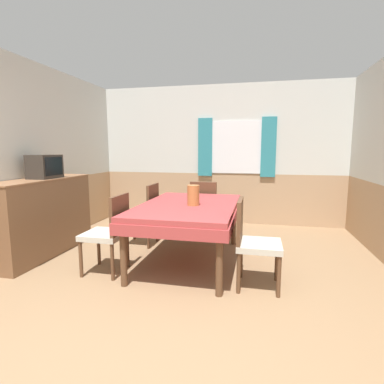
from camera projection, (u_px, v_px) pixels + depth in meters
name	position (u px, v px, depth m)	size (l,w,h in m)	color
wall_back	(220.00, 155.00, 5.69)	(4.98, 0.10, 2.60)	silver
wall_left	(32.00, 157.00, 4.14)	(0.05, 4.61, 2.60)	silver
dining_table	(189.00, 212.00, 3.71)	(1.18, 1.83, 0.74)	#9E3838
chair_right_near	(253.00, 240.00, 3.04)	(0.44, 0.44, 0.91)	brown
chair_left_near	(110.00, 230.00, 3.38)	(0.44, 0.44, 0.91)	brown
chair_head_window	(205.00, 206.00, 4.81)	(0.44, 0.44, 0.91)	brown
chair_left_far	(145.00, 212.00, 4.42)	(0.44, 0.44, 0.91)	brown
sideboard	(43.00, 216.00, 3.99)	(0.46, 1.58, 1.03)	brown
tv	(45.00, 167.00, 3.95)	(0.29, 0.40, 0.31)	#2D2823
vase	(193.00, 195.00, 3.59)	(0.15, 0.15, 0.24)	#B26B38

